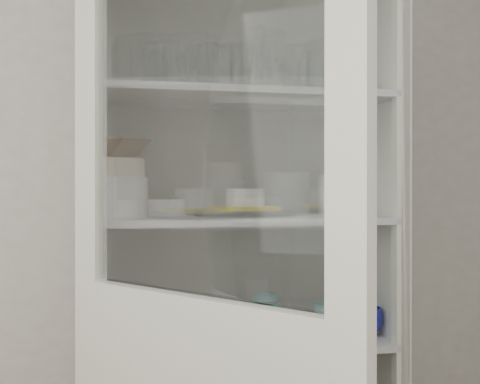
{
  "coord_description": "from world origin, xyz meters",
  "views": [
    {
      "loc": [
        -0.19,
        -0.69,
        1.35
      ],
      "look_at": [
        0.2,
        1.27,
        1.34
      ],
      "focal_mm": 45.0,
      "sensor_mm": 36.0,
      "label": 1
    }
  ],
  "objects_px": {
    "cream_bowl": "(114,168)",
    "terracotta_bowl": "(114,150)",
    "white_ramekin": "(245,197)",
    "measuring_cups": "(136,339)",
    "goblet_3": "(289,79)",
    "plate_stack_back": "(154,207)",
    "mug_white": "(349,323)",
    "mug_blue": "(365,321)",
    "pantry_cabinet": "(236,308)",
    "plate_stack_front": "(114,198)",
    "yellow_trivet": "(245,208)",
    "teal_jar": "(266,315)",
    "grey_bowl_stack": "(340,195)",
    "goblet_0": "(187,73)",
    "glass_platter": "(245,213)",
    "goblet_1": "(196,71)",
    "mug_teal": "(328,316)",
    "goblet_2": "(289,78)",
    "white_canister": "(151,317)"
  },
  "relations": [
    {
      "from": "cream_bowl",
      "to": "terracotta_bowl",
      "type": "xyz_separation_m",
      "value": [
        0.0,
        0.0,
        0.06
      ]
    },
    {
      "from": "white_ramekin",
      "to": "measuring_cups",
      "type": "height_order",
      "value": "white_ramekin"
    },
    {
      "from": "goblet_3",
      "to": "plate_stack_back",
      "type": "relative_size",
      "value": 0.79
    },
    {
      "from": "mug_white",
      "to": "mug_blue",
      "type": "bearing_deg",
      "value": 37.52
    },
    {
      "from": "pantry_cabinet",
      "to": "cream_bowl",
      "type": "relative_size",
      "value": 11.26
    },
    {
      "from": "plate_stack_front",
      "to": "measuring_cups",
      "type": "xyz_separation_m",
      "value": [
        0.06,
        0.01,
        -0.45
      ]
    },
    {
      "from": "goblet_3",
      "to": "mug_white",
      "type": "relative_size",
      "value": 1.67
    },
    {
      "from": "yellow_trivet",
      "to": "mug_white",
      "type": "height_order",
      "value": "yellow_trivet"
    },
    {
      "from": "teal_jar",
      "to": "grey_bowl_stack",
      "type": "bearing_deg",
      "value": -3.41
    },
    {
      "from": "cream_bowl",
      "to": "measuring_cups",
      "type": "xyz_separation_m",
      "value": [
        0.06,
        0.01,
        -0.54
      ]
    },
    {
      "from": "goblet_0",
      "to": "goblet_3",
      "type": "xyz_separation_m",
      "value": [
        0.37,
        0.01,
        -0.0
      ]
    },
    {
      "from": "glass_platter",
      "to": "cream_bowl",
      "type": "bearing_deg",
      "value": -169.7
    },
    {
      "from": "teal_jar",
      "to": "goblet_1",
      "type": "bearing_deg",
      "value": 170.05
    },
    {
      "from": "goblet_1",
      "to": "glass_platter",
      "type": "bearing_deg",
      "value": -18.24
    },
    {
      "from": "goblet_1",
      "to": "plate_stack_back",
      "type": "bearing_deg",
      "value": 166.71
    },
    {
      "from": "goblet_1",
      "to": "mug_white",
      "type": "distance_m",
      "value": 0.99
    },
    {
      "from": "plate_stack_front",
      "to": "mug_blue",
      "type": "height_order",
      "value": "plate_stack_front"
    },
    {
      "from": "glass_platter",
      "to": "mug_teal",
      "type": "xyz_separation_m",
      "value": [
        0.29,
        0.01,
        -0.36
      ]
    },
    {
      "from": "goblet_0",
      "to": "teal_jar",
      "type": "distance_m",
      "value": 0.87
    },
    {
      "from": "goblet_2",
      "to": "mug_white",
      "type": "distance_m",
      "value": 0.87
    },
    {
      "from": "mug_teal",
      "to": "white_canister",
      "type": "xyz_separation_m",
      "value": [
        -0.61,
        -0.0,
        0.02
      ]
    },
    {
      "from": "pantry_cabinet",
      "to": "measuring_cups",
      "type": "distance_m",
      "value": 0.37
    },
    {
      "from": "plate_stack_back",
      "to": "white_ramekin",
      "type": "relative_size",
      "value": 1.61
    },
    {
      "from": "plate_stack_back",
      "to": "white_ramekin",
      "type": "height_order",
      "value": "white_ramekin"
    },
    {
      "from": "goblet_0",
      "to": "goblet_1",
      "type": "height_order",
      "value": "goblet_1"
    },
    {
      "from": "goblet_2",
      "to": "grey_bowl_stack",
      "type": "height_order",
      "value": "goblet_2"
    },
    {
      "from": "cream_bowl",
      "to": "teal_jar",
      "type": "height_order",
      "value": "cream_bowl"
    },
    {
      "from": "goblet_0",
      "to": "plate_stack_back",
      "type": "xyz_separation_m",
      "value": [
        -0.11,
        -0.0,
        -0.46
      ]
    },
    {
      "from": "white_ramekin",
      "to": "plate_stack_front",
      "type": "bearing_deg",
      "value": -169.7
    },
    {
      "from": "terracotta_bowl",
      "to": "measuring_cups",
      "type": "relative_size",
      "value": 2.57
    },
    {
      "from": "goblet_0",
      "to": "teal_jar",
      "type": "relative_size",
      "value": 1.51
    },
    {
      "from": "pantry_cabinet",
      "to": "mug_white",
      "type": "xyz_separation_m",
      "value": [
        0.34,
        -0.17,
        -0.03
      ]
    },
    {
      "from": "terracotta_bowl",
      "to": "teal_jar",
      "type": "height_order",
      "value": "terracotta_bowl"
    },
    {
      "from": "plate_stack_front",
      "to": "mug_blue",
      "type": "relative_size",
      "value": 1.72
    },
    {
      "from": "goblet_3",
      "to": "white_canister",
      "type": "bearing_deg",
      "value": -169.03
    },
    {
      "from": "goblet_2",
      "to": "teal_jar",
      "type": "bearing_deg",
      "value": -151.7
    },
    {
      "from": "cream_bowl",
      "to": "measuring_cups",
      "type": "relative_size",
      "value": 2.09
    },
    {
      "from": "pantry_cabinet",
      "to": "mug_blue",
      "type": "relative_size",
      "value": 17.56
    },
    {
      "from": "cream_bowl",
      "to": "mug_blue",
      "type": "bearing_deg",
      "value": -1.01
    },
    {
      "from": "goblet_0",
      "to": "cream_bowl",
      "type": "distance_m",
      "value": 0.45
    },
    {
      "from": "goblet_1",
      "to": "white_canister",
      "type": "distance_m",
      "value": 0.84
    },
    {
      "from": "yellow_trivet",
      "to": "grey_bowl_stack",
      "type": "distance_m",
      "value": 0.34
    },
    {
      "from": "goblet_0",
      "to": "glass_platter",
      "type": "height_order",
      "value": "goblet_0"
    },
    {
      "from": "pantry_cabinet",
      "to": "goblet_1",
      "type": "xyz_separation_m",
      "value": [
        -0.14,
        0.0,
        0.81
      ]
    },
    {
      "from": "goblet_0",
      "to": "mug_teal",
      "type": "distance_m",
      "value": 0.97
    },
    {
      "from": "yellow_trivet",
      "to": "plate_stack_front",
      "type": "bearing_deg",
      "value": -169.7
    },
    {
      "from": "pantry_cabinet",
      "to": "glass_platter",
      "type": "xyz_separation_m",
      "value": [
        0.02,
        -0.05,
        0.33
      ]
    },
    {
      "from": "pantry_cabinet",
      "to": "teal_jar",
      "type": "distance_m",
      "value": 0.11
    },
    {
      "from": "glass_platter",
      "to": "goblet_1",
      "type": "bearing_deg",
      "value": 161.76
    },
    {
      "from": "goblet_2",
      "to": "cream_bowl",
      "type": "relative_size",
      "value": 0.88
    }
  ]
}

